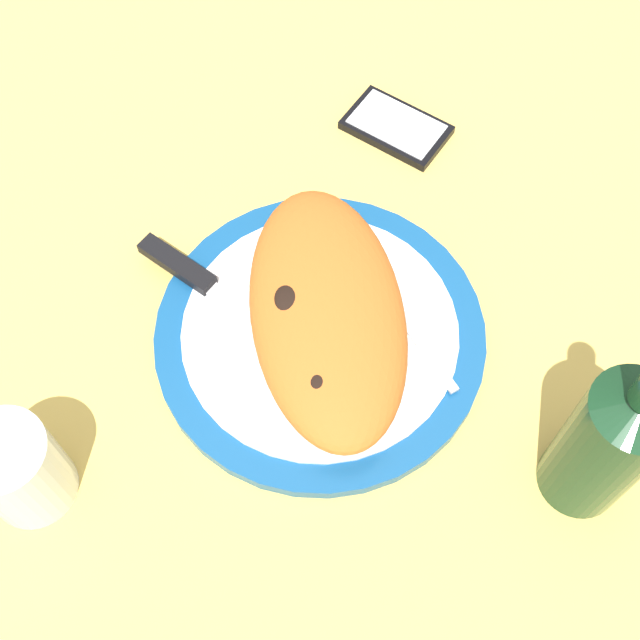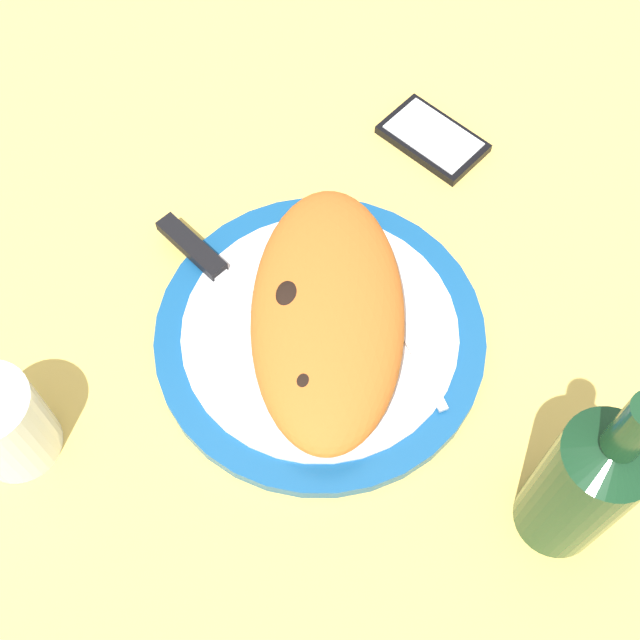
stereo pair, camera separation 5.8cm
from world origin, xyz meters
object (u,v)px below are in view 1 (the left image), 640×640
(knife, at_px, (200,280))
(water_glass, at_px, (21,472))
(fork, at_px, (396,311))
(wine_bottle, at_px, (610,441))
(calzone, at_px, (328,314))
(plate, at_px, (320,335))
(smartphone, at_px, (396,127))

(knife, bearing_deg, water_glass, 120.79)
(fork, height_order, wine_bottle, wine_bottle)
(fork, relative_size, wine_bottle, 0.68)
(calzone, distance_m, knife, 0.14)
(plate, height_order, knife, knife)
(smartphone, height_order, wine_bottle, wine_bottle)
(calzone, relative_size, wine_bottle, 1.26)
(plate, height_order, wine_bottle, wine_bottle)
(knife, bearing_deg, plate, -139.78)
(water_glass, height_order, wine_bottle, wine_bottle)
(plate, bearing_deg, water_glass, 94.98)
(calzone, xyz_separation_m, smartphone, (0.20, -0.18, -0.04))
(knife, relative_size, water_glass, 1.98)
(smartphone, relative_size, wine_bottle, 0.53)
(smartphone, relative_size, water_glass, 1.33)
(wine_bottle, bearing_deg, knife, 35.27)
(plate, relative_size, smartphone, 2.43)
(knife, bearing_deg, fork, -125.28)
(water_glass, bearing_deg, calzone, -85.57)
(wine_bottle, bearing_deg, smartphone, -5.90)
(plate, xyz_separation_m, fork, (-0.01, -0.07, 0.01))
(plate, height_order, smartphone, plate)
(plate, distance_m, calzone, 0.04)
(plate, relative_size, wine_bottle, 1.30)
(plate, height_order, water_glass, water_glass)
(fork, xyz_separation_m, water_glass, (-0.01, 0.37, 0.02))
(calzone, distance_m, fork, 0.07)
(calzone, height_order, knife, calzone)
(smartphone, bearing_deg, plate, 136.51)
(calzone, height_order, fork, calzone)
(wine_bottle, bearing_deg, calzone, 31.85)
(smartphone, distance_m, water_glass, 0.53)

